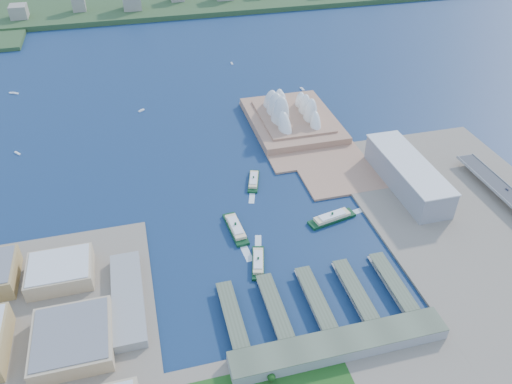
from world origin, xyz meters
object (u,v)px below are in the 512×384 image
object	(u,v)px
ferry_c	(258,261)
ferry_d	(332,216)
toaster_building	(407,174)
ferry_b	(254,179)
ferry_a	(235,227)
car_c	(507,189)
opera_house	(293,106)

from	to	relation	value
ferry_c	ferry_d	world-z (taller)	ferry_d
toaster_building	ferry_b	bearing A→B (deg)	162.17
ferry_a	ferry_c	size ratio (longest dim) A/B	1.17
ferry_c	ferry_d	size ratio (longest dim) A/B	0.85
ferry_a	car_c	world-z (taller)	car_c
ferry_a	ferry_d	size ratio (longest dim) A/B	0.99
opera_house	ferry_b	xyz separation A→B (m)	(-98.65, -139.31, -27.27)
ferry_b	ferry_c	size ratio (longest dim) A/B	0.98
opera_house	ferry_b	distance (m)	172.86
ferry_c	ferry_a	bearing A→B (deg)	-64.56
toaster_building	ferry_c	world-z (taller)	toaster_building
ferry_d	opera_house	bearing A→B (deg)	-18.59
opera_house	ferry_d	world-z (taller)	opera_house
car_c	ferry_b	bearing A→B (deg)	158.67
ferry_c	car_c	xyz separation A→B (m)	(330.83, 33.55, 10.78)
ferry_c	car_c	bearing A→B (deg)	-159.37
opera_house	car_c	xyz separation A→B (m)	(199.00, -255.52, -16.42)
ferry_b	opera_house	bearing A→B (deg)	72.48
ferry_d	ferry_b	bearing A→B (deg)	23.45
toaster_building	car_c	bearing A→B (deg)	-26.99
ferry_b	car_c	distance (m)	319.72
ferry_b	ferry_c	world-z (taller)	ferry_c
toaster_building	ferry_d	distance (m)	124.58
toaster_building	ferry_b	distance (m)	198.80
ferry_a	ferry_d	xyz separation A→B (m)	(115.86, -10.73, 0.06)
opera_house	ferry_b	bearing A→B (deg)	-125.30
opera_house	ferry_c	size ratio (longest dim) A/B	3.54
opera_house	ferry_a	bearing A→B (deg)	-122.07
opera_house	ferry_d	bearing A→B (deg)	-96.51
ferry_b	ferry_c	distance (m)	153.40
opera_house	ferry_b	world-z (taller)	opera_house
ferry_c	ferry_b	bearing A→B (deg)	-87.65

